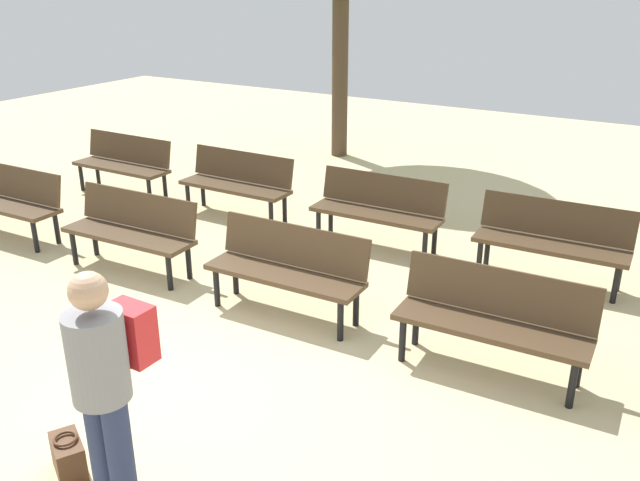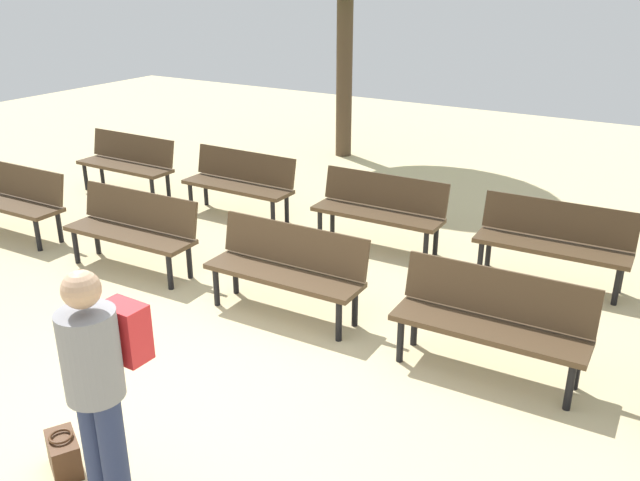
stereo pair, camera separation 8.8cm
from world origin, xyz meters
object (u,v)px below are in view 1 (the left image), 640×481
(bench_r1_c1, at_px, (238,180))
(handbag, at_px, (68,456))
(bench_r0_c2, at_px, (288,266))
(bench_r0_c1, at_px, (132,227))
(visitor_with_backpack, at_px, (106,382))
(bench_r0_c0, at_px, (9,198))
(bench_r1_c2, at_px, (379,207))
(bench_r1_c0, at_px, (124,161))
(bench_r1_c3, at_px, (553,237))
(bench_r0_c3, at_px, (494,316))

(bench_r1_c1, bearing_deg, handbag, -65.82)
(bench_r0_c2, bearing_deg, bench_r0_c1, 178.95)
(visitor_with_backpack, bearing_deg, bench_r1_c1, -59.52)
(bench_r0_c0, bearing_deg, bench_r0_c1, -0.43)
(bench_r1_c1, height_order, bench_r1_c2, same)
(bench_r0_c2, bearing_deg, bench_r1_c1, 135.16)
(bench_r0_c2, distance_m, bench_r1_c0, 4.60)
(bench_r1_c3, bearing_deg, bench_r1_c2, 179.45)
(bench_r0_c0, height_order, bench_r0_c1, same)
(bench_r0_c2, height_order, bench_r1_c2, same)
(bench_r0_c0, height_order, bench_r1_c1, same)
(bench_r1_c2, height_order, visitor_with_backpack, visitor_with_backpack)
(bench_r1_c0, height_order, visitor_with_backpack, visitor_with_backpack)
(bench_r0_c3, bearing_deg, handbag, -129.14)
(bench_r1_c0, distance_m, bench_r1_c3, 6.21)
(bench_r0_c2, relative_size, bench_r1_c3, 1.00)
(visitor_with_backpack, bearing_deg, bench_r1_c3, -106.26)
(bench_r0_c1, height_order, bench_r1_c1, same)
(bench_r0_c1, relative_size, bench_r1_c2, 1.00)
(bench_r0_c0, distance_m, handbag, 4.91)
(bench_r0_c3, relative_size, bench_r1_c0, 1.01)
(bench_r0_c0, height_order, handbag, bench_r0_c0)
(bench_r1_c3, relative_size, handbag, 4.40)
(bench_r0_c1, xyz_separation_m, bench_r1_c1, (-0.06, 2.03, 0.00))
(bench_r0_c0, relative_size, bench_r1_c3, 1.00)
(bench_r1_c0, distance_m, visitor_with_backpack, 6.63)
(bench_r0_c0, height_order, bench_r1_c2, same)
(bench_r1_c2, bearing_deg, visitor_with_backpack, -84.96)
(bench_r0_c3, relative_size, bench_r1_c1, 1.01)
(bench_r1_c2, bearing_deg, bench_r0_c1, -136.82)
(bench_r1_c0, xyz_separation_m, bench_r1_c3, (6.21, 0.11, 0.00))
(bench_r1_c1, bearing_deg, bench_r1_c2, -0.21)
(bench_r0_c3, height_order, bench_r1_c1, same)
(bench_r0_c1, relative_size, bench_r0_c2, 1.00)
(bench_r1_c2, bearing_deg, bench_r0_c3, -45.82)
(bench_r0_c2, height_order, bench_r0_c3, same)
(bench_r0_c1, distance_m, visitor_with_backpack, 3.77)
(bench_r0_c0, distance_m, bench_r1_c2, 4.62)
(bench_r1_c0, bearing_deg, bench_r1_c1, 2.13)
(bench_r1_c1, bearing_deg, bench_r1_c3, 0.64)
(bench_r1_c3, height_order, visitor_with_backpack, visitor_with_backpack)
(bench_r0_c0, distance_m, bench_r1_c0, 1.98)
(bench_r0_c3, xyz_separation_m, bench_r1_c0, (-6.20, 1.94, 0.00))
(bench_r0_c2, xyz_separation_m, bench_r1_c1, (-2.12, 2.02, 0.00))
(bench_r1_c3, bearing_deg, bench_r1_c0, 179.08)
(bench_r1_c0, relative_size, visitor_with_backpack, 0.97)
(bench_r1_c0, relative_size, bench_r1_c2, 0.99)
(visitor_with_backpack, relative_size, handbag, 4.49)
(bench_r0_c2, xyz_separation_m, bench_r1_c2, (0.00, 2.01, 0.00))
(bench_r0_c3, bearing_deg, bench_r0_c0, 178.61)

